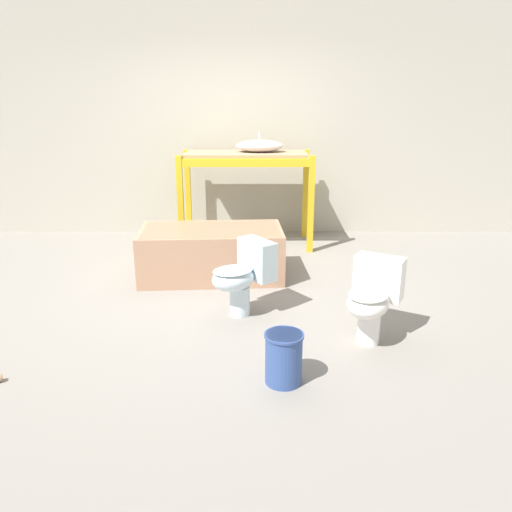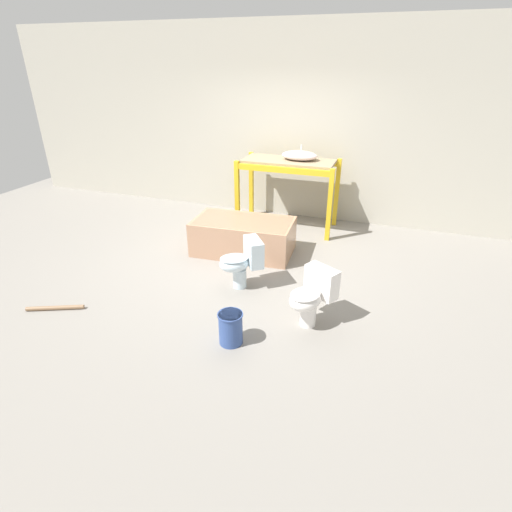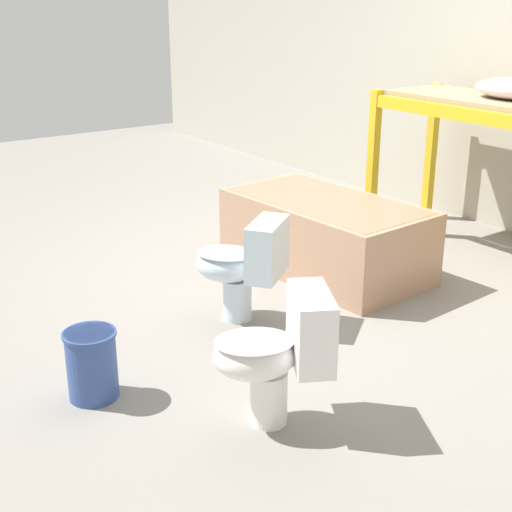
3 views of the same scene
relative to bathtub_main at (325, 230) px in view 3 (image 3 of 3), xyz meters
name	(u,v)px [view 3 (image 3 of 3)]	position (x,y,z in m)	size (l,w,h in m)	color
ground_plane	(298,281)	(0.07, -0.29, -0.29)	(12.00, 12.00, 0.00)	gray
shelving_rack	(485,126)	(0.34, 1.21, 0.65)	(1.60, 0.76, 1.15)	gold
bathtub_main	(325,230)	(0.00, 0.00, 0.00)	(1.49, 0.86, 0.51)	tan
toilet_near	(243,263)	(0.35, -0.94, 0.07)	(0.62, 0.58, 0.63)	silver
toilet_far	(277,351)	(1.33, -1.44, 0.07)	(0.55, 0.62, 0.63)	white
bucket_white	(92,363)	(0.64, -2.03, -0.11)	(0.26, 0.26, 0.35)	#334C8C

